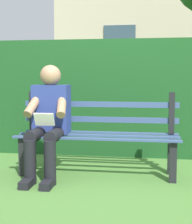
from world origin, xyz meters
name	(u,v)px	position (x,y,z in m)	size (l,w,h in m)	color
ground	(97,175)	(0.00, 0.00, 0.00)	(60.00, 60.00, 0.00)	#477533
park_bench	(98,135)	(0.00, -0.06, 0.42)	(1.70, 0.45, 0.87)	black
person_seated	(48,118)	(0.50, 0.10, 0.61)	(0.44, 0.73, 1.16)	navy
hedge_backdrop	(141,96)	(-0.42, -1.11, 0.79)	(4.79, 0.66, 1.56)	#19471E
building_facade	(184,3)	(-1.63, -7.76, 3.37)	(7.65, 3.12, 6.74)	#BCAD93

